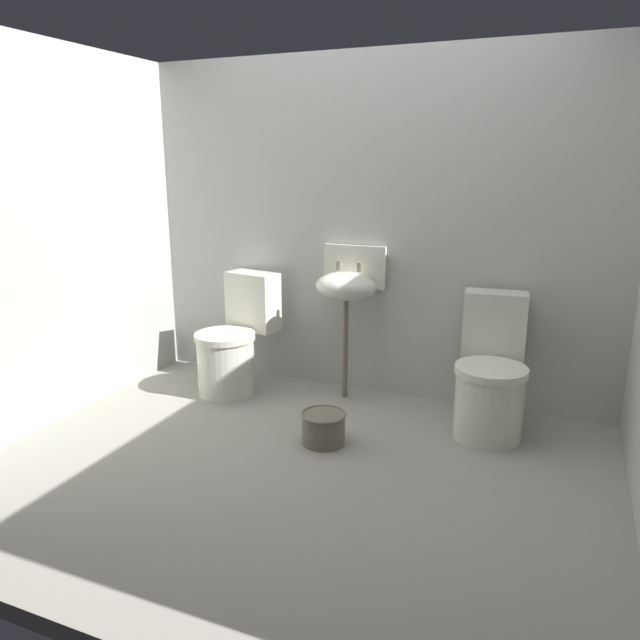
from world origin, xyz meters
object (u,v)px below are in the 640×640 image
Objects in this scene: toilet_right at (490,378)px; toilet_left at (234,344)px; sink at (347,285)px; bucket at (323,427)px.

toilet_left is at bearing -6.45° from toilet_right.
sink reaches higher than toilet_left.
toilet_right is 3.05× the size of bucket.
bucket is at bearing 159.54° from toilet_left.
sink is at bearing 100.10° from bucket.
toilet_right is 1.05m from sink.
sink reaches higher than toilet_right.
toilet_left reaches higher than bucket.
sink is at bearing -155.27° from toilet_left.
bucket is at bearing -79.90° from sink.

